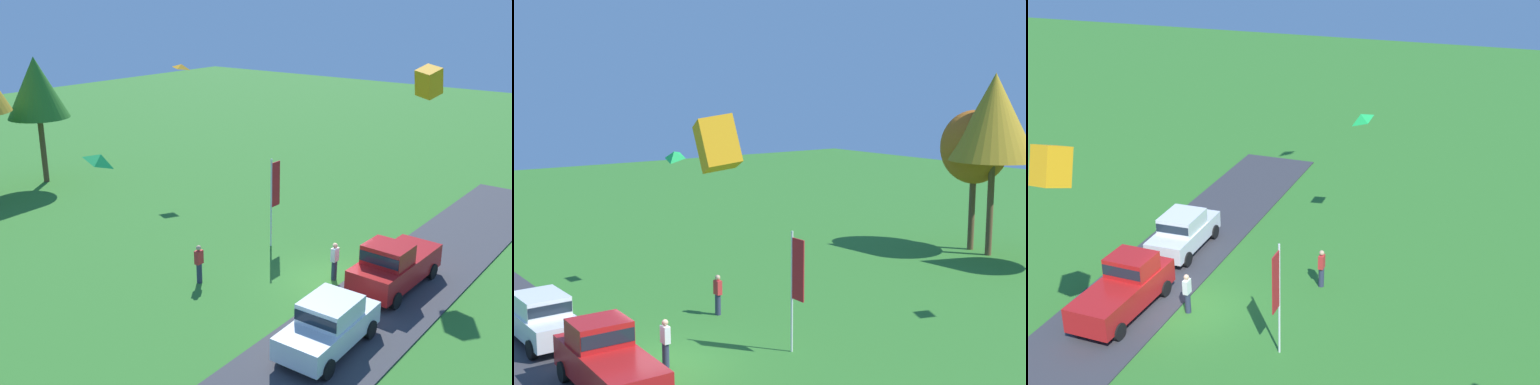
# 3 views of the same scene
# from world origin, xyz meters

# --- Properties ---
(ground_plane) EXTENTS (120.00, 120.00, 0.00)m
(ground_plane) POSITION_xyz_m (0.00, 0.00, 0.00)
(ground_plane) COLOR #337528
(pavement_strip) EXTENTS (36.00, 4.40, 0.06)m
(pavement_strip) POSITION_xyz_m (0.00, -2.67, 0.03)
(pavement_strip) COLOR #38383D
(pavement_strip) RESTS_ON ground
(car_sedan_near_entrance) EXTENTS (4.43, 2.01, 1.84)m
(car_sedan_near_entrance) POSITION_xyz_m (-4.59, -2.62, 1.04)
(car_sedan_near_entrance) COLOR white
(car_sedan_near_entrance) RESTS_ON ground
(car_pickup_by_flagpole) EXTENTS (5.05, 2.16, 2.14)m
(car_pickup_by_flagpole) POSITION_xyz_m (0.94, -2.37, 1.11)
(car_pickup_by_flagpole) COLOR red
(car_pickup_by_flagpole) RESTS_ON ground
(person_watching_sky) EXTENTS (0.36, 0.24, 1.71)m
(person_watching_sky) POSITION_xyz_m (-3.56, 4.42, 0.88)
(person_watching_sky) COLOR #2D334C
(person_watching_sky) RESTS_ON ground
(person_beside_suv) EXTENTS (0.36, 0.24, 1.71)m
(person_beside_suv) POSITION_xyz_m (0.22, 0.01, 0.88)
(person_beside_suv) COLOR #2D334C
(person_beside_suv) RESTS_ON ground
(flag_banner) EXTENTS (0.71, 0.08, 4.42)m
(flag_banner) POSITION_xyz_m (1.76, 4.38, 2.80)
(flag_banner) COLOR silver
(flag_banner) RESTS_ON ground
(kite_diamond_high_right) EXTENTS (1.13, 1.16, 0.63)m
(kite_diamond_high_right) POSITION_xyz_m (-7.85, 4.82, 6.32)
(kite_diamond_high_right) COLOR green
(kite_box_trailing_tail) EXTENTS (1.45, 1.17, 1.55)m
(kite_box_trailing_tail) POSITION_xyz_m (5.74, -1.26, 8.04)
(kite_box_trailing_tail) COLOR orange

